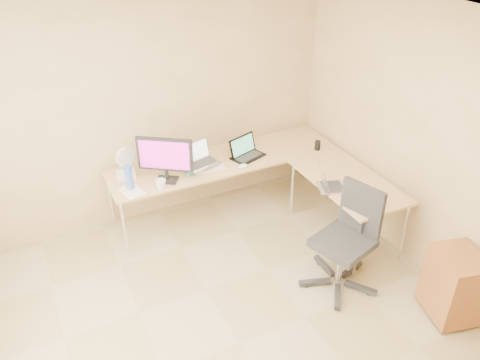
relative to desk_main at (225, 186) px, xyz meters
name	(u,v)px	position (x,y,z in m)	size (l,w,h in m)	color
floor	(239,343)	(-0.72, -1.85, -0.36)	(4.50, 4.50, 0.00)	tan
ceiling	(239,40)	(-0.72, -1.85, 2.24)	(4.50, 4.50, 0.00)	white
wall_back	(147,110)	(-0.72, 0.40, 0.93)	(4.50, 4.50, 0.00)	tan
wall_right	(452,159)	(1.38, -1.85, 0.93)	(4.50, 4.50, 0.00)	tan
desk_main	(225,186)	(0.00, 0.00, 0.00)	(2.65, 0.70, 0.73)	tan
desk_return	(345,208)	(0.98, -1.00, 0.00)	(0.70, 1.30, 0.73)	tan
monitor	(165,160)	(-0.74, -0.17, 0.61)	(0.58, 0.19, 0.50)	black
book_stack	(190,165)	(-0.42, -0.02, 0.39)	(0.23, 0.31, 0.05)	#2D8068
laptop_center	(201,155)	(-0.32, -0.09, 0.54)	(0.37, 0.28, 0.24)	#AFB1C5
laptop_black	(248,148)	(0.25, -0.09, 0.48)	(0.37, 0.27, 0.24)	black
keyboard	(206,169)	(-0.29, -0.15, 0.37)	(0.43, 0.12, 0.02)	white
mouse	(243,166)	(0.09, -0.28, 0.39)	(0.11, 0.07, 0.04)	white
mug	(161,184)	(-0.85, -0.30, 0.42)	(0.11, 0.11, 0.10)	white
cd_stack	(193,167)	(-0.40, -0.05, 0.38)	(0.13, 0.13, 0.03)	#A8AAC8
water_bottle	(129,177)	(-1.13, -0.16, 0.50)	(0.08, 0.08, 0.27)	#3A5EB2
papers	(132,191)	(-1.13, -0.21, 0.37)	(0.19, 0.27, 0.01)	white
white_box	(126,174)	(-1.11, 0.09, 0.40)	(0.19, 0.14, 0.07)	silver
desk_fan	(125,160)	(-1.07, 0.20, 0.51)	(0.22, 0.22, 0.28)	silver
black_cup	(318,145)	(1.06, -0.28, 0.42)	(0.07, 0.07, 0.11)	black
laptop_return	(333,178)	(0.73, -1.06, 0.48)	(0.27, 0.35, 0.23)	silver
office_chair	(343,243)	(0.48, -1.61, 0.14)	(0.63, 0.63, 1.05)	#292929
cabinet	(454,285)	(1.13, -2.38, -0.01)	(0.37, 0.46, 0.64)	olive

